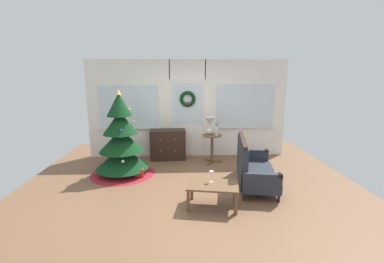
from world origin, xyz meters
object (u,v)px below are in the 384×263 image
(wine_glass, at_px, (212,174))
(christmas_tree, at_px, (121,145))
(table_lamp, at_px, (210,123))
(coffee_table, at_px, (213,188))
(side_table, at_px, (212,143))
(gift_box, at_px, (139,173))
(dresser_cabinet, at_px, (168,145))
(settee_sofa, at_px, (251,167))
(flower_vase, at_px, (217,131))

(wine_glass, bearing_deg, christmas_tree, 140.90)
(table_lamp, height_order, coffee_table, table_lamp)
(side_table, distance_m, gift_box, 1.94)
(christmas_tree, relative_size, side_table, 2.64)
(dresser_cabinet, bearing_deg, gift_box, -114.63)
(settee_sofa, bearing_deg, table_lamp, 115.57)
(settee_sofa, xyz_separation_m, gift_box, (-2.30, 0.50, -0.28))
(christmas_tree, distance_m, wine_glass, 2.34)
(christmas_tree, distance_m, side_table, 2.19)
(flower_vase, distance_m, coffee_table, 2.28)
(side_table, height_order, gift_box, side_table)
(table_lamp, bearing_deg, christmas_tree, -160.13)
(christmas_tree, bearing_deg, coffee_table, -40.74)
(side_table, bearing_deg, table_lamp, 146.31)
(wine_glass, bearing_deg, gift_box, 138.14)
(dresser_cabinet, bearing_deg, settee_sofa, -44.78)
(christmas_tree, height_order, flower_vase, christmas_tree)
(flower_vase, relative_size, coffee_table, 0.38)
(table_lamp, distance_m, gift_box, 2.07)
(table_lamp, bearing_deg, settee_sofa, -64.43)
(gift_box, bearing_deg, side_table, 28.20)
(dresser_cabinet, height_order, table_lamp, table_lamp)
(side_table, distance_m, table_lamp, 0.50)
(settee_sofa, distance_m, coffee_table, 1.24)
(side_table, distance_m, flower_vase, 0.34)
(settee_sofa, distance_m, table_lamp, 1.71)
(wine_glass, bearing_deg, coffee_table, -84.24)
(wine_glass, bearing_deg, flower_vase, 80.15)
(dresser_cabinet, distance_m, wine_glass, 2.64)
(settee_sofa, xyz_separation_m, side_table, (-0.63, 1.39, 0.13))
(christmas_tree, height_order, coffee_table, christmas_tree)
(dresser_cabinet, bearing_deg, flower_vase, -17.87)
(gift_box, bearing_deg, wine_glass, -41.86)
(dresser_cabinet, xyz_separation_m, side_table, (1.11, -0.33, 0.11))
(flower_vase, bearing_deg, gift_box, -154.73)
(side_table, bearing_deg, dresser_cabinet, 163.44)
(side_table, bearing_deg, flower_vase, -30.96)
(settee_sofa, bearing_deg, coffee_table, -135.51)
(dresser_cabinet, height_order, coffee_table, dresser_cabinet)
(table_lamp, distance_m, flower_vase, 0.25)
(coffee_table, bearing_deg, side_table, 83.56)
(dresser_cabinet, relative_size, settee_sofa, 0.56)
(flower_vase, bearing_deg, table_lamp, 147.99)
(side_table, bearing_deg, wine_glass, -96.98)
(flower_vase, bearing_deg, coffee_table, -99.17)
(dresser_cabinet, relative_size, gift_box, 4.78)
(side_table, height_order, coffee_table, side_table)
(side_table, relative_size, flower_vase, 2.03)
(settee_sofa, height_order, table_lamp, table_lamp)
(flower_vase, bearing_deg, settee_sofa, -68.48)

